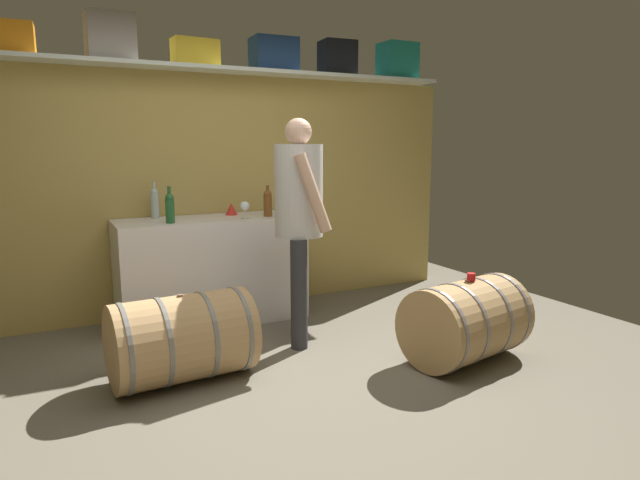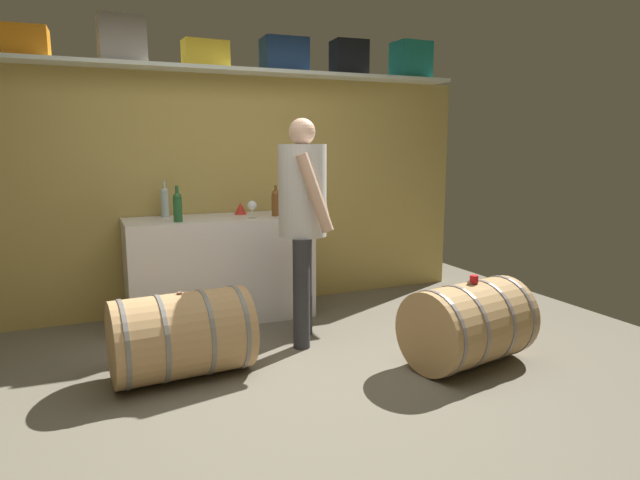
# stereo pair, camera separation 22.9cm
# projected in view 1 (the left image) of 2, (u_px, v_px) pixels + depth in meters

# --- Properties ---
(ground_plane) EXTENTS (6.36, 7.39, 0.02)m
(ground_plane) POSITION_uv_depth(u_px,v_px,m) (261.00, 371.00, 3.72)
(ground_plane) COLOR #686152
(back_wall_panel) EXTENTS (5.16, 0.10, 2.12)m
(back_wall_panel) POSITION_uv_depth(u_px,v_px,m) (196.00, 195.00, 4.92)
(back_wall_panel) COLOR tan
(back_wall_panel) RESTS_ON ground
(high_shelf_board) EXTENTS (4.75, 0.40, 0.03)m
(high_shelf_board) POSITION_uv_depth(u_px,v_px,m) (196.00, 69.00, 4.60)
(high_shelf_board) COLOR silver
(high_shelf_board) RESTS_ON back_wall_panel
(toolcase_orange) EXTENTS (0.32, 0.29, 0.23)m
(toolcase_orange) POSITION_uv_depth(u_px,v_px,m) (11.00, 39.00, 3.98)
(toolcase_orange) COLOR orange
(toolcase_orange) RESTS_ON high_shelf_board
(toolcase_grey) EXTENTS (0.36, 0.30, 0.36)m
(toolcase_grey) POSITION_uv_depth(u_px,v_px,m) (110.00, 37.00, 4.27)
(toolcase_grey) COLOR gray
(toolcase_grey) RESTS_ON high_shelf_board
(toolcase_yellow) EXTENTS (0.39, 0.22, 0.22)m
(toolcase_yellow) POSITION_uv_depth(u_px,v_px,m) (195.00, 53.00, 4.58)
(toolcase_yellow) COLOR yellow
(toolcase_yellow) RESTS_ON high_shelf_board
(toolcase_navy) EXTENTS (0.40, 0.30, 0.29)m
(toolcase_navy) POSITION_uv_depth(u_px,v_px,m) (274.00, 55.00, 4.89)
(toolcase_navy) COLOR navy
(toolcase_navy) RESTS_ON high_shelf_board
(toolcase_black) EXTENTS (0.33, 0.28, 0.32)m
(toolcase_black) POSITION_uv_depth(u_px,v_px,m) (337.00, 58.00, 5.18)
(toolcase_black) COLOR black
(toolcase_black) RESTS_ON high_shelf_board
(toolcase_teal) EXTENTS (0.35, 0.29, 0.35)m
(toolcase_teal) POSITION_uv_depth(u_px,v_px,m) (397.00, 61.00, 5.48)
(toolcase_teal) COLOR #1C8279
(toolcase_teal) RESTS_ON high_shelf_board
(work_cabinet) EXTENTS (1.56, 0.61, 0.89)m
(work_cabinet) POSITION_uv_depth(u_px,v_px,m) (212.00, 270.00, 4.71)
(work_cabinet) COLOR white
(work_cabinet) RESTS_ON ground
(wine_bottle_amber) EXTENTS (0.07, 0.07, 0.27)m
(wine_bottle_amber) POSITION_uv_depth(u_px,v_px,m) (268.00, 202.00, 4.73)
(wine_bottle_amber) COLOR brown
(wine_bottle_amber) RESTS_ON work_cabinet
(wine_bottle_green) EXTENTS (0.07, 0.07, 0.29)m
(wine_bottle_green) POSITION_uv_depth(u_px,v_px,m) (170.00, 207.00, 4.31)
(wine_bottle_green) COLOR #265C30
(wine_bottle_green) RESTS_ON work_cabinet
(wine_bottle_clear) EXTENTS (0.07, 0.07, 0.31)m
(wine_bottle_clear) POSITION_uv_depth(u_px,v_px,m) (155.00, 202.00, 4.60)
(wine_bottle_clear) COLOR #ADBEB7
(wine_bottle_clear) RESTS_ON work_cabinet
(wine_glass) EXTENTS (0.08, 0.08, 0.15)m
(wine_glass) POSITION_uv_depth(u_px,v_px,m) (245.00, 207.00, 4.56)
(wine_glass) COLOR white
(wine_glass) RESTS_ON work_cabinet
(red_funnel) EXTENTS (0.11, 0.11, 0.10)m
(red_funnel) POSITION_uv_depth(u_px,v_px,m) (231.00, 209.00, 4.84)
(red_funnel) COLOR red
(red_funnel) RESTS_ON work_cabinet
(wine_barrel_near) EXTENTS (0.93, 0.72, 0.58)m
(wine_barrel_near) POSITION_uv_depth(u_px,v_px,m) (466.00, 321.00, 3.84)
(wine_barrel_near) COLOR #A98250
(wine_barrel_near) RESTS_ON ground
(wine_barrel_far) EXTENTS (0.91, 0.62, 0.57)m
(wine_barrel_far) POSITION_uv_depth(u_px,v_px,m) (182.00, 338.00, 3.51)
(wine_barrel_far) COLOR tan
(wine_barrel_far) RESTS_ON ground
(tasting_cup) EXTENTS (0.06, 0.06, 0.05)m
(tasting_cup) POSITION_uv_depth(u_px,v_px,m) (471.00, 277.00, 3.80)
(tasting_cup) COLOR red
(tasting_cup) RESTS_ON wine_barrel_near
(winemaker_pouring) EXTENTS (0.48, 0.55, 1.70)m
(winemaker_pouring) POSITION_uv_depth(u_px,v_px,m) (300.00, 207.00, 4.10)
(winemaker_pouring) COLOR #2F2F33
(winemaker_pouring) RESTS_ON ground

